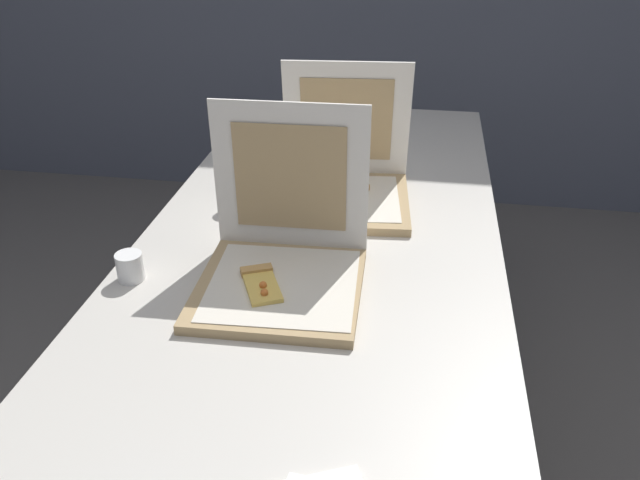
{
  "coord_description": "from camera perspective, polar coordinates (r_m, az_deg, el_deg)",
  "views": [
    {
      "loc": [
        0.22,
        -0.86,
        1.51
      ],
      "look_at": [
        0.02,
        0.41,
        0.79
      ],
      "focal_mm": 36.67,
      "sensor_mm": 36.0,
      "label": 1
    }
  ],
  "objects": [
    {
      "name": "table",
      "position": [
        1.67,
        0.16,
        -0.64
      ],
      "size": [
        0.88,
        2.07,
        0.73
      ],
      "color": "beige",
      "rests_on": "ground"
    },
    {
      "name": "pizza_box_front",
      "position": [
        1.41,
        -3.39,
        -1.98
      ],
      "size": [
        0.36,
        0.36,
        0.37
      ],
      "rotation": [
        0.0,
        0.0,
        0.03
      ],
      "color": "tan",
      "rests_on": "table"
    },
    {
      "name": "pizza_box_middle",
      "position": [
        1.78,
        2.16,
        5.06
      ],
      "size": [
        0.38,
        0.38,
        0.36
      ],
      "rotation": [
        0.0,
        0.0,
        0.09
      ],
      "color": "tan",
      "rests_on": "table"
    },
    {
      "name": "cup_white_mid",
      "position": [
        1.75,
        -7.49,
        3.61
      ],
      "size": [
        0.06,
        0.06,
        0.06
      ],
      "primitive_type": "cylinder",
      "color": "white",
      "rests_on": "table"
    },
    {
      "name": "cup_white_far",
      "position": [
        1.99,
        -3.9,
        6.93
      ],
      "size": [
        0.06,
        0.06,
        0.06
      ],
      "primitive_type": "cylinder",
      "color": "white",
      "rests_on": "table"
    },
    {
      "name": "cup_white_near_left",
      "position": [
        1.49,
        -16.25,
        -2.26
      ],
      "size": [
        0.06,
        0.06,
        0.06
      ],
      "primitive_type": "cylinder",
      "color": "white",
      "rests_on": "table"
    }
  ]
}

